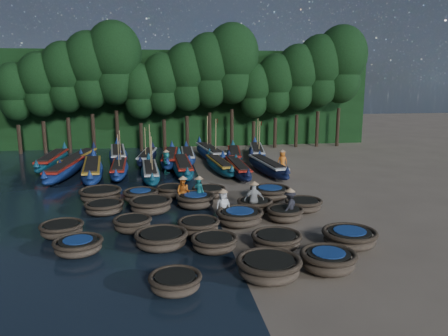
{
  "coord_description": "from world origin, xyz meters",
  "views": [
    {
      "loc": [
        -3.03,
        -24.08,
        7.16
      ],
      "look_at": [
        1.38,
        4.02,
        1.3
      ],
      "focal_mm": 35.0,
      "sensor_mm": 36.0,
      "label": 1
    }
  ],
  "objects": [
    {
      "name": "coracle_21",
      "position": [
        -4.03,
        1.02,
        0.44
      ],
      "size": [
        2.16,
        2.16,
        0.77
      ],
      "rotation": [
        0.0,
        0.0,
        -0.12
      ],
      "color": "brown",
      "rests_on": "ground"
    },
    {
      "name": "tree_0",
      "position": [
        -16.0,
        20.0,
        5.97
      ],
      "size": [
        3.68,
        3.68,
        8.68
      ],
      "color": "black",
      "rests_on": "ground"
    },
    {
      "name": "long_boat_6",
      "position": [
        1.78,
        8.89,
        0.51
      ],
      "size": [
        2.03,
        7.61,
        1.34
      ],
      "rotation": [
        0.0,
        0.0,
        0.1
      ],
      "color": "#0F4557",
      "rests_on": "ground"
    },
    {
      "name": "long_boat_15",
      "position": [
        1.73,
        14.45,
        0.6
      ],
      "size": [
        2.64,
        8.83,
        3.78
      ],
      "rotation": [
        0.0,
        0.0,
        0.13
      ],
      "color": "navy",
      "rests_on": "ground"
    },
    {
      "name": "tree_10",
      "position": [
        7.0,
        20.0,
        5.97
      ],
      "size": [
        3.68,
        3.68,
        8.68
      ],
      "color": "black",
      "rests_on": "ground"
    },
    {
      "name": "fisherman_5",
      "position": [
        -2.32,
        8.79,
        0.91
      ],
      "size": [
        0.97,
        1.72,
        1.97
      ],
      "rotation": [
        0.0,
        0.0,
        1.28
      ],
      "color": "#176160",
      "rests_on": "ground"
    },
    {
      "name": "fisherman_1",
      "position": [
        -0.72,
        -0.22,
        0.94
      ],
      "size": [
        0.73,
        0.7,
        1.88
      ],
      "rotation": [
        0.0,
        0.0,
        2.44
      ],
      "color": "#176160",
      "rests_on": "ground"
    },
    {
      "name": "long_boat_3",
      "position": [
        -5.86,
        8.81,
        0.52
      ],
      "size": [
        1.55,
        7.68,
        3.26
      ],
      "rotation": [
        0.0,
        0.0,
        0.03
      ],
      "color": "navy",
      "rests_on": "ground"
    },
    {
      "name": "coracle_15",
      "position": [
        -5.89,
        -0.97,
        0.39
      ],
      "size": [
        2.55,
        2.55,
        0.69
      ],
      "rotation": [
        0.0,
        0.0,
        -0.41
      ],
      "color": "brown",
      "rests_on": "ground"
    },
    {
      "name": "long_boat_2",
      "position": [
        -7.72,
        8.16,
        0.6
      ],
      "size": [
        2.47,
        8.94,
        1.58
      ],
      "rotation": [
        0.0,
        0.0,
        0.1
      ],
      "color": "navy",
      "rests_on": "ground"
    },
    {
      "name": "tree_14",
      "position": [
        16.2,
        20.0,
        8.67
      ],
      "size": [
        5.34,
        5.34,
        12.58
      ],
      "color": "black",
      "rests_on": "ground"
    },
    {
      "name": "tree_13",
      "position": [
        13.9,
        20.0,
        8.0
      ],
      "size": [
        4.92,
        4.92,
        11.6
      ],
      "color": "black",
      "rests_on": "ground"
    },
    {
      "name": "fisherman_3",
      "position": [
        3.54,
        -3.66,
        0.87
      ],
      "size": [
        1.18,
        1.22,
        1.87
      ],
      "rotation": [
        0.0,
        0.0,
        3.98
      ],
      "color": "black",
      "rests_on": "ground"
    },
    {
      "name": "tree_5",
      "position": [
        -4.5,
        20.0,
        5.97
      ],
      "size": [
        3.68,
        3.68,
        8.68
      ],
      "color": "black",
      "rests_on": "ground"
    },
    {
      "name": "coracle_24",
      "position": [
        3.59,
        0.38,
        0.46
      ],
      "size": [
        2.91,
        2.91,
        0.81
      ],
      "rotation": [
        0.0,
        0.0,
        -0.36
      ],
      "color": "brown",
      "rests_on": "ground"
    },
    {
      "name": "long_boat_17",
      "position": [
        6.07,
        14.4,
        0.56
      ],
      "size": [
        2.8,
        8.15,
        3.51
      ],
      "rotation": [
        0.0,
        0.0,
        -0.17
      ],
      "color": "navy",
      "rests_on": "ground"
    },
    {
      "name": "fisherman_6",
      "position": [
        6.63,
        8.17,
        0.88
      ],
      "size": [
        0.83,
        0.57,
        1.84
      ],
      "rotation": [
        0.0,
        0.0,
        3.2
      ],
      "color": "#D0661B",
      "rests_on": "ground"
    },
    {
      "name": "foliage_wall",
      "position": [
        0.0,
        23.5,
        5.0
      ],
      "size": [
        40.0,
        3.0,
        10.0
      ],
      "primitive_type": "cube",
      "color": "black",
      "rests_on": "ground"
    },
    {
      "name": "long_boat_16",
      "position": [
        3.73,
        13.23,
        0.53
      ],
      "size": [
        2.46,
        7.82,
        1.39
      ],
      "rotation": [
        0.0,
        0.0,
        -0.14
      ],
      "color": "#0F4557",
      "rests_on": "ground"
    },
    {
      "name": "coracle_4",
      "position": [
        3.19,
        -9.6,
        0.48
      ],
      "size": [
        2.45,
        2.45,
        0.82
      ],
      "rotation": [
        0.0,
        0.0,
        0.29
      ],
      "color": "brown",
      "rests_on": "ground"
    },
    {
      "name": "fisherman_2",
      "position": [
        -1.61,
        -0.12,
        0.89
      ],
      "size": [
        1.03,
        0.97,
        1.88
      ],
      "rotation": [
        0.0,
        0.0,
        5.75
      ],
      "color": "#D0661B",
      "rests_on": "ground"
    },
    {
      "name": "coracle_12",
      "position": [
        -1.21,
        -4.85,
        0.42
      ],
      "size": [
        2.35,
        2.35,
        0.74
      ],
      "rotation": [
        0.0,
        0.0,
        -0.36
      ],
      "color": "brown",
      "rests_on": "ground"
    },
    {
      "name": "long_boat_4",
      "position": [
        -3.52,
        7.14,
        0.52
      ],
      "size": [
        1.69,
        7.73,
        3.28
      ],
      "rotation": [
        0.0,
        0.0,
        0.04
      ],
      "color": "#0F4557",
      "rests_on": "ground"
    },
    {
      "name": "long_boat_1",
      "position": [
        -9.71,
        8.73,
        0.58
      ],
      "size": [
        2.55,
        8.55,
        1.52
      ],
      "rotation": [
        0.0,
        0.0,
        -0.13
      ],
      "color": "navy",
      "rests_on": "ground"
    },
    {
      "name": "coracle_13",
      "position": [
        0.93,
        -3.85,
        0.45
      ],
      "size": [
        2.36,
        2.36,
        0.78
      ],
      "rotation": [
        0.0,
        0.0,
        -0.0
      ],
      "color": "brown",
      "rests_on": "ground"
    },
    {
      "name": "long_boat_13",
      "position": [
        -1.93,
        12.38,
        0.57
      ],
      "size": [
        2.16,
        8.55,
        1.51
      ],
      "rotation": [
        0.0,
        0.0,
        -0.08
      ],
      "color": "navy",
      "rests_on": "ground"
    },
    {
      "name": "tree_4",
      "position": [
        -6.8,
        20.0,
        8.67
      ],
      "size": [
        5.34,
        5.34,
        12.58
      ],
      "color": "black",
      "rests_on": "ground"
    },
    {
      "name": "coracle_3",
      "position": [
        0.84,
        -9.85,
        0.48
      ],
      "size": [
        2.77,
        2.77,
        0.84
      ],
      "rotation": [
        0.0,
        0.0,
        -0.29
      ],
      "color": "brown",
      "rests_on": "ground"
    },
    {
      "name": "long_boat_11",
      "position": [
        -6.37,
        14.48,
        0.61
      ],
      "size": [
        2.42,
        9.01,
        1.59
      ],
      "rotation": [
        0.0,
        0.0,
        0.1
      ],
      "color": "navy",
      "rests_on": "ground"
    },
    {
      "name": "tree_11",
      "position": [
        9.3,
        20.0,
        6.65
      ],
      "size": [
        4.09,
        4.09,
        9.65
      ],
      "color": "black",
      "rests_on": "ground"
    },
    {
      "name": "coracle_6",
      "position": [
        -2.95,
        -6.26,
        0.43
      ],
      "size": [
        2.79,
        2.79,
        0.76
      ],
      "rotation": [
        0.0,
        0.0,
        -0.38
      ],
      "color": "brown",
      "rests_on": "ground"
    },
    {
      "name": "coracle_10",
      "position": [
        -7.44,
        -4.15,
        0.38
      ],
      "size": [
        2.23,
        2.23,
        0.67
      ],
      "rotation": [
        0.0,
        0.0,
        -0.22
      ],
      "color": "brown",
      "rests_on": "ground"
    },
    {
      "name": "coracle_9",
      "position": [
        5.05,
        -7.4,
        0.45
      ],
      "size": [
        2.76,
        2.76,
        0.78
      ],
      "rotation": [
        0.0,
        0.0,
        -0.3
      ],
      "color": "brown",
      "rests_on": "ground"
    },
    {
      "name": "coracle_11",
      "position": [
        -4.26,
        -4.0,
        0.42
      ],
      "size": [
        2.08,
        2.08,
        0.72
      ],
      "rotation": [
        0.0,
        0.0,
        0.27
      ],
      "color": "brown",
      "rests_on": "ground"
    },
    {
      "name": "coracle_17",
      "position": [
        -0.95,
        -0.57,
        0.47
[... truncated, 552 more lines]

